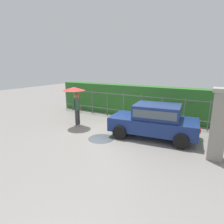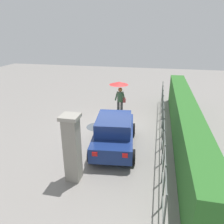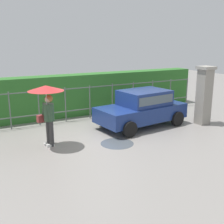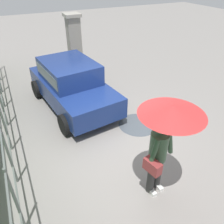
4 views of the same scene
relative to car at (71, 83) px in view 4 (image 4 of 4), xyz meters
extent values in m
plane|color=gray|center=(-1.96, -0.41, -0.80)|extent=(40.00, 40.00, 0.00)
cube|color=navy|center=(-0.06, -0.01, -0.22)|extent=(3.87, 2.06, 0.60)
cube|color=navy|center=(0.09, 0.01, 0.38)|extent=(2.06, 1.65, 0.60)
cube|color=#4C5B66|center=(0.09, 0.01, 0.40)|extent=(1.91, 1.65, 0.33)
cylinder|color=black|center=(-1.20, -0.99, -0.50)|extent=(0.62, 0.25, 0.60)
cylinder|color=black|center=(-1.40, 0.68, -0.50)|extent=(0.62, 0.25, 0.60)
cylinder|color=black|center=(1.28, -0.70, -0.50)|extent=(0.62, 0.25, 0.60)
cylinder|color=black|center=(1.08, 0.97, -0.50)|extent=(0.62, 0.25, 0.60)
cube|color=red|center=(1.85, -0.34, -0.07)|extent=(0.08, 0.21, 0.16)
cube|color=red|center=(1.72, 0.76, -0.07)|extent=(0.08, 0.21, 0.16)
cylinder|color=#333333|center=(-3.96, -0.54, -0.37)|extent=(0.15, 0.15, 0.86)
cylinder|color=#333333|center=(-4.00, -0.35, -0.37)|extent=(0.15, 0.15, 0.86)
cube|color=white|center=(-4.02, -0.56, -0.76)|extent=(0.26, 0.10, 0.08)
cube|color=white|center=(-4.06, -0.36, -0.76)|extent=(0.26, 0.10, 0.08)
cylinder|color=#2D4C33|center=(-3.98, -0.44, 0.35)|extent=(0.34, 0.34, 0.58)
sphere|color=#DBAD89|center=(-3.98, -0.44, 0.78)|extent=(0.22, 0.22, 0.22)
sphere|color=olive|center=(-3.95, -0.44, 0.80)|extent=(0.25, 0.25, 0.25)
cylinder|color=#2D4C33|center=(-4.01, -0.68, 0.37)|extent=(0.14, 0.24, 0.56)
cylinder|color=#2D4C33|center=(-4.11, -0.25, 0.37)|extent=(0.14, 0.24, 0.56)
cylinder|color=#B2B2B7|center=(-4.06, -0.54, 0.69)|extent=(0.02, 0.02, 0.77)
cone|color=red|center=(-4.06, -0.54, 1.16)|extent=(1.14, 1.14, 0.18)
cube|color=maroon|center=(-4.15, -0.22, 0.11)|extent=(0.37, 0.23, 0.24)
cube|color=gray|center=(2.43, -0.94, 0.35)|extent=(0.48, 0.48, 2.30)
cube|color=#9E998E|center=(2.43, -0.94, 1.56)|extent=(0.60, 0.60, 0.12)
cylinder|color=#59605B|center=(-3.70, 2.09, -0.05)|extent=(0.05, 0.05, 1.50)
cylinder|color=#59605B|center=(-2.56, 2.09, -0.05)|extent=(0.05, 0.05, 1.50)
cylinder|color=#59605B|center=(-1.42, 2.09, -0.05)|extent=(0.05, 0.05, 1.50)
cylinder|color=#59605B|center=(-0.27, 2.09, -0.05)|extent=(0.05, 0.05, 1.50)
cube|color=#59605B|center=(-1.42, 2.09, -0.35)|extent=(11.44, 0.03, 0.04)
cylinder|color=#4C545B|center=(-1.92, -1.35, -0.80)|extent=(1.14, 1.14, 0.00)
camera|label=1|loc=(2.33, -7.76, 2.30)|focal=30.18mm
camera|label=2|loc=(8.31, 1.69, 4.14)|focal=34.53mm
camera|label=3|loc=(-6.34, -9.29, 2.61)|focal=45.17mm
camera|label=4|loc=(-6.41, 1.69, 3.13)|focal=36.30mm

